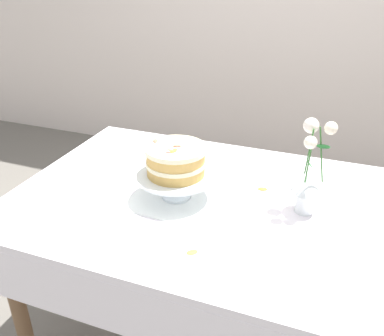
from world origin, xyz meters
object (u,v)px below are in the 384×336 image
Objects in this scene: layer_cake at (176,160)px; dining_table at (200,219)px; flower_vase at (309,177)px; cake_stand at (176,178)px.

dining_table is at bearing 10.81° from layer_cake.
layer_cake is 0.64× the size of flower_vase.
cake_stand is at bearing -170.76° from flower_vase.
cake_stand is at bearing 66.91° from layer_cake.
layer_cake reaches higher than dining_table.
flower_vase reaches higher than layer_cake.
cake_stand is 0.47m from flower_vase.
flower_vase is (0.46, 0.07, 0.05)m from cake_stand.
cake_stand is (-0.09, -0.02, 0.17)m from dining_table.
dining_table is 0.44m from flower_vase.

